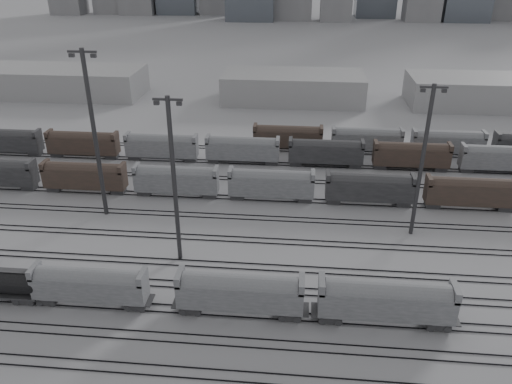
# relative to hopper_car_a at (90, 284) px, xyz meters

# --- Properties ---
(ground) EXTENTS (900.00, 900.00, 0.00)m
(ground) POSITION_rel_hopper_car_a_xyz_m (12.46, -1.00, -3.18)
(ground) COLOR #AFAFB4
(ground) RESTS_ON ground
(tracks) EXTENTS (220.00, 71.50, 0.16)m
(tracks) POSITION_rel_hopper_car_a_xyz_m (12.46, 16.50, -3.10)
(tracks) COLOR black
(tracks) RESTS_ON ground
(hopper_car_a) EXTENTS (14.38, 2.86, 5.14)m
(hopper_car_a) POSITION_rel_hopper_car_a_xyz_m (0.00, 0.00, 0.00)
(hopper_car_a) COLOR #242427
(hopper_car_a) RESTS_ON ground
(hopper_car_b) EXTENTS (15.37, 3.05, 5.50)m
(hopper_car_b) POSITION_rel_hopper_car_a_xyz_m (18.80, 0.00, 0.22)
(hopper_car_b) COLOR #242427
(hopper_car_b) RESTS_ON ground
(hopper_car_c) EXTENTS (15.92, 3.16, 5.69)m
(hopper_car_c) POSITION_rel_hopper_car_a_xyz_m (36.06, 0.00, 0.34)
(hopper_car_c) COLOR #242427
(hopper_car_c) RESTS_ON ground
(light_mast_b) EXTENTS (4.39, 0.70, 27.41)m
(light_mast_b) POSITION_rel_hopper_car_a_xyz_m (-6.89, 23.14, 11.36)
(light_mast_b) COLOR #353537
(light_mast_b) RESTS_ON ground
(light_mast_c) EXTENTS (3.85, 0.62, 24.03)m
(light_mast_c) POSITION_rel_hopper_car_a_xyz_m (8.59, 11.26, 9.57)
(light_mast_c) COLOR #353537
(light_mast_c) RESTS_ON ground
(light_mast_d) EXTENTS (3.81, 0.61, 23.78)m
(light_mast_d) POSITION_rel_hopper_car_a_xyz_m (43.16, 21.49, 9.44)
(light_mast_d) COLOR #353537
(light_mast_d) RESTS_ON ground
(bg_string_near) EXTENTS (151.00, 3.00, 5.60)m
(bg_string_near) POSITION_rel_hopper_car_a_xyz_m (20.46, 31.00, -0.38)
(bg_string_near) COLOR gray
(bg_string_near) RESTS_ON ground
(bg_string_mid) EXTENTS (151.00, 3.00, 5.60)m
(bg_string_mid) POSITION_rel_hopper_car_a_xyz_m (30.46, 47.00, -0.38)
(bg_string_mid) COLOR #242427
(bg_string_mid) RESTS_ON ground
(bg_string_far) EXTENTS (66.00, 3.00, 5.60)m
(bg_string_far) POSITION_rel_hopper_car_a_xyz_m (47.96, 55.00, -0.38)
(bg_string_far) COLOR #46332C
(bg_string_far) RESTS_ON ground
(warehouse_left) EXTENTS (50.00, 18.00, 8.00)m
(warehouse_left) POSITION_rel_hopper_car_a_xyz_m (-47.54, 94.00, 0.82)
(warehouse_left) COLOR #A0A1A3
(warehouse_left) RESTS_ON ground
(warehouse_mid) EXTENTS (40.00, 18.00, 8.00)m
(warehouse_mid) POSITION_rel_hopper_car_a_xyz_m (22.46, 94.00, 0.82)
(warehouse_mid) COLOR #A0A1A3
(warehouse_mid) RESTS_ON ground
(warehouse_right) EXTENTS (35.00, 18.00, 8.00)m
(warehouse_right) POSITION_rel_hopper_car_a_xyz_m (72.46, 94.00, 0.82)
(warehouse_right) COLOR #A0A1A3
(warehouse_right) RESTS_ON ground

